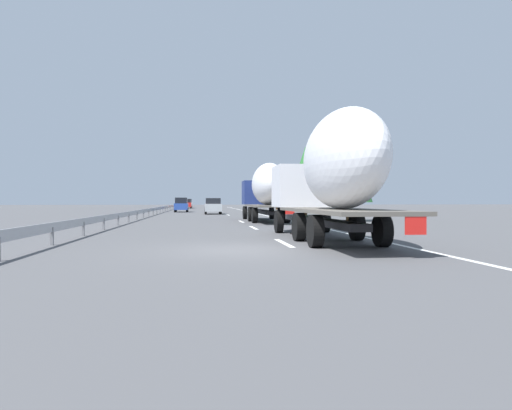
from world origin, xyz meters
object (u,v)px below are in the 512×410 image
(car_blue_sedan, at_px, (181,205))
(car_white_van, at_px, (188,203))
(car_silver_hatch, at_px, (213,206))
(truck_trailing, at_px, (331,172))
(road_sign, at_px, (262,196))
(truck_lead, at_px, (266,189))
(car_red_compact, at_px, (187,204))

(car_blue_sedan, relative_size, car_white_van, 1.09)
(car_silver_hatch, distance_m, car_white_van, 52.81)
(truck_trailing, distance_m, road_sign, 41.54)
(truck_lead, height_order, car_blue_sedan, truck_lead)
(car_silver_hatch, height_order, road_sign, road_sign)
(truck_trailing, bearing_deg, truck_lead, -0.00)
(car_red_compact, bearing_deg, car_white_van, 0.47)
(car_red_compact, xyz_separation_m, car_white_van, (13.03, 0.11, 0.06))
(truck_lead, relative_size, car_white_van, 2.96)
(truck_trailing, xyz_separation_m, car_silver_hatch, (35.33, 3.30, -1.61))
(car_blue_sedan, relative_size, car_red_compact, 0.95)
(truck_trailing, relative_size, car_red_compact, 2.61)
(truck_lead, distance_m, car_white_van, 71.74)
(truck_trailing, bearing_deg, car_white_van, 4.85)
(truck_trailing, xyz_separation_m, car_white_van, (87.97, 7.47, -1.56))
(road_sign, bearing_deg, truck_trailing, 175.72)
(car_red_compact, bearing_deg, truck_trailing, -174.39)
(truck_trailing, bearing_deg, car_blue_sedan, 9.02)
(truck_trailing, bearing_deg, car_red_compact, 5.61)
(car_white_van, bearing_deg, car_silver_hatch, -175.48)
(car_silver_hatch, distance_m, car_red_compact, 39.82)
(truck_lead, height_order, truck_trailing, truck_trailing)
(car_silver_hatch, xyz_separation_m, car_white_van, (52.64, 4.16, 0.06))
(road_sign, bearing_deg, car_red_compact, 17.33)
(car_red_compact, xyz_separation_m, road_sign, (-33.52, -10.46, 1.25))
(car_red_compact, relative_size, road_sign, 1.51)
(car_blue_sedan, relative_size, road_sign, 1.44)
(truck_lead, bearing_deg, road_sign, -7.13)
(car_silver_hatch, xyz_separation_m, road_sign, (6.09, -6.40, 1.25))
(car_silver_hatch, bearing_deg, car_red_compact, 5.85)
(car_silver_hatch, xyz_separation_m, car_red_compact, (39.61, 4.06, -0.00))
(truck_trailing, height_order, car_red_compact, truck_trailing)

